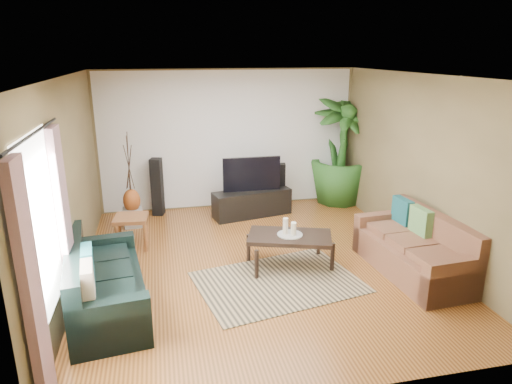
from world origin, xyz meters
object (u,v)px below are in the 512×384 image
object	(u,v)px
speaker_left	(157,187)
speaker_right	(281,186)
potted_plant	(341,151)
side_table	(132,232)
sofa_left	(106,277)
vase	(132,201)
coffee_table	(289,250)
tv_stand	(252,203)
sofa_right	(413,245)
television	(252,174)
pedestal	(133,217)

from	to	relation	value
speaker_left	speaker_right	distance (m)	2.39
potted_plant	side_table	size ratio (longest dim) A/B	4.10
sofa_left	vase	distance (m)	2.80
coffee_table	side_table	distance (m)	2.54
tv_stand	speaker_left	distance (m)	1.82
side_table	sofa_right	bearing A→B (deg)	-23.91
tv_stand	coffee_table	bearing A→B (deg)	-99.75
sofa_right	television	xyz separation A→B (m)	(-1.72, 2.80, 0.39)
sofa_right	tv_stand	distance (m)	3.28
potted_plant	pedestal	bearing A→B (deg)	-172.75
tv_stand	speaker_right	bearing A→B (deg)	11.05
potted_plant	speaker_right	bearing A→B (deg)	-172.63
speaker_left	vase	distance (m)	0.70
vase	side_table	distance (m)	1.00
sofa_right	coffee_table	bearing A→B (deg)	-113.41
coffee_table	potted_plant	distance (m)	3.33
sofa_left	vase	xyz separation A→B (m)	(0.19, 2.80, 0.05)
tv_stand	speaker_right	world-z (taller)	speaker_right
sofa_right	tv_stand	size ratio (longest dim) A/B	1.27
speaker_right	vase	size ratio (longest dim) A/B	2.19
sofa_left	tv_stand	size ratio (longest dim) A/B	1.31
potted_plant	side_table	distance (m)	4.44
coffee_table	speaker_right	distance (m)	2.56
sofa_left	pedestal	bearing A→B (deg)	-11.23
coffee_table	side_table	bearing A→B (deg)	171.47
coffee_table	tv_stand	xyz separation A→B (m)	(-0.10, 2.21, 0.01)
sofa_right	vase	world-z (taller)	sofa_right
speaker_right	coffee_table	bearing A→B (deg)	-90.34
speaker_right	vase	distance (m)	2.85
tv_stand	vase	world-z (taller)	vase
coffee_table	side_table	size ratio (longest dim) A/B	2.23
coffee_table	speaker_right	xyz separation A→B (m)	(0.54, 2.49, 0.22)
coffee_table	speaker_right	bearing A→B (deg)	96.19
speaker_left	side_table	size ratio (longest dim) A/B	2.07
sofa_right	pedestal	distance (m)	4.76
tv_stand	speaker_left	size ratio (longest dim) A/B	1.35
coffee_table	pedestal	xyz separation A→B (m)	(-2.29, 2.13, -0.08)
potted_plant	tv_stand	bearing A→B (deg)	-167.07
tv_stand	side_table	distance (m)	2.41
sofa_left	tv_stand	xyz separation A→B (m)	(2.38, 2.88, -0.18)
pedestal	side_table	bearing A→B (deg)	-88.42
tv_stand	potted_plant	distance (m)	2.15
television	potted_plant	size ratio (longest dim) A/B	0.50
tv_stand	television	distance (m)	0.57
tv_stand	vase	xyz separation A→B (m)	(-2.19, -0.08, 0.23)
tv_stand	side_table	xyz separation A→B (m)	(-2.16, -1.06, 0.02)
speaker_right	vase	world-z (taller)	speaker_right
speaker_right	vase	xyz separation A→B (m)	(-2.83, -0.36, 0.02)
sofa_right	speaker_left	bearing A→B (deg)	-137.04
tv_stand	speaker_right	distance (m)	0.73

